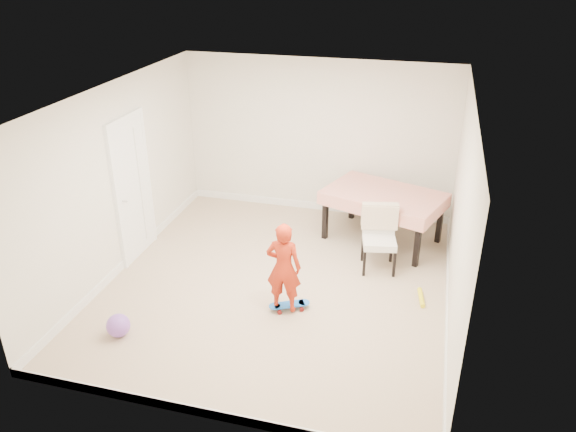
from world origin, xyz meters
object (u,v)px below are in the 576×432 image
(dining_chair, at_px, (379,239))
(balloon, at_px, (118,325))
(skateboard, at_px, (289,306))
(child, at_px, (284,270))
(dining_table, at_px, (382,217))

(dining_chair, xyz_separation_m, balloon, (-2.77, -2.32, -0.33))
(skateboard, relative_size, balloon, 1.88)
(child, bearing_deg, dining_table, -116.15)
(dining_chair, relative_size, skateboard, 1.78)
(skateboard, bearing_deg, dining_chair, 26.27)
(dining_chair, relative_size, balloon, 3.34)
(dining_table, bearing_deg, dining_chair, -67.32)
(dining_table, bearing_deg, balloon, -111.06)
(dining_chair, xyz_separation_m, skateboard, (-0.96, -1.29, -0.43))
(dining_table, height_order, skateboard, dining_table)
(child, bearing_deg, balloon, 26.91)
(dining_table, height_order, balloon, dining_table)
(skateboard, bearing_deg, dining_table, 40.13)
(skateboard, distance_m, child, 0.56)
(balloon, bearing_deg, skateboard, 29.56)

